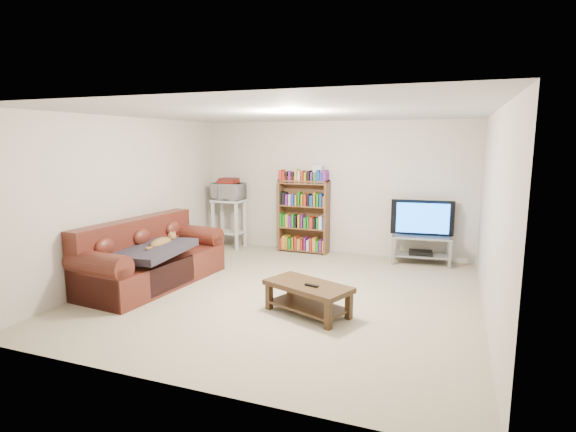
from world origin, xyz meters
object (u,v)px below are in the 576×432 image
at_px(sofa, 150,261).
at_px(tv_stand, 421,245).
at_px(bookshelf, 303,215).
at_px(coffee_table, 308,293).

xyz_separation_m(sofa, tv_stand, (3.60, 2.47, -0.00)).
bearing_deg(tv_stand, bookshelf, 171.90).
relative_size(coffee_table, tv_stand, 1.16).
bearing_deg(bookshelf, coffee_table, -70.48).
bearing_deg(sofa, coffee_table, -1.59).
xyz_separation_m(sofa, coffee_table, (2.51, -0.31, -0.07)).
xyz_separation_m(sofa, bookshelf, (1.49, 2.56, 0.36)).
xyz_separation_m(coffee_table, bookshelf, (-1.02, 2.88, 0.43)).
relative_size(sofa, tv_stand, 2.28).
height_order(sofa, tv_stand, sofa).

